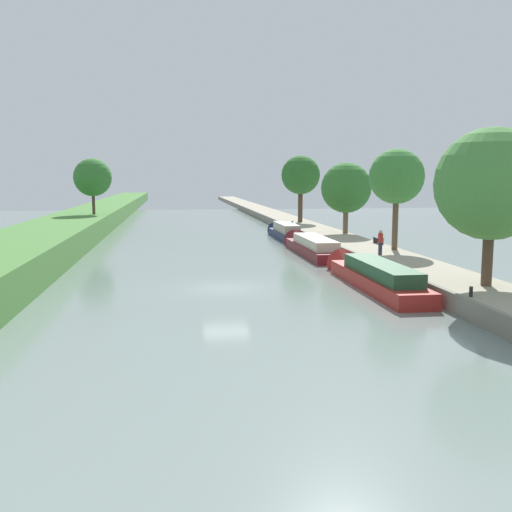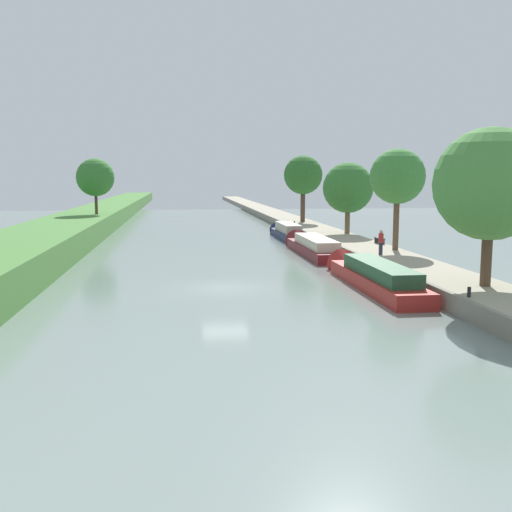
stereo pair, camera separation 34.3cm
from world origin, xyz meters
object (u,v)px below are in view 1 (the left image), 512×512
Objects in this scene: narrowboat_red at (373,275)px; mooring_bollard_near at (471,292)px; narrowboat_maroon at (311,246)px; park_bench at (378,239)px; mooring_bollard_far at (292,223)px; narrowboat_navy at (284,232)px; person_walking at (380,242)px.

mooring_bollard_near is (1.88, -7.33, 0.46)m from narrowboat_red.
narrowboat_maroon reaches higher than park_bench.
narrowboat_red is 27.98× the size of mooring_bollard_far.
narrowboat_maroon is 21.81m from mooring_bollard_near.
narrowboat_navy is 6.30× the size of person_walking.
narrowboat_red is at bearing -93.42° from mooring_bollard_far.
person_walking reaches higher than mooring_bollard_far.
park_bench is (3.17, -18.40, 0.12)m from mooring_bollard_far.
narrowboat_navy is at bearing -110.24° from mooring_bollard_far.
person_walking is (2.86, 6.70, 1.11)m from narrowboat_red.
narrowboat_red reaches higher than park_bench.
mooring_bollard_near is (1.99, -21.71, 0.50)m from narrowboat_maroon.
mooring_bollard_near is at bearing -98.80° from park_bench.
park_bench is at bearing -69.69° from narrowboat_navy.
mooring_bollard_near is 38.90m from mooring_bollard_far.
narrowboat_red is 27.98× the size of mooring_bollard_near.
person_walking reaches higher than park_bench.
narrowboat_maroon reaches higher than mooring_bollard_far.
narrowboat_red is 1.00× the size of narrowboat_maroon.
narrowboat_navy is 6.98× the size of park_bench.
park_bench is (3.17, 20.50, 0.12)m from mooring_bollard_near.
mooring_bollard_near is at bearing -75.59° from narrowboat_red.
narrowboat_navy is 23.26× the size of mooring_bollard_far.
person_walking reaches higher than narrowboat_maroon.
narrowboat_maroon is at bearing 111.14° from person_walking.
mooring_bollard_far is at bearing 69.76° from narrowboat_navy.
park_bench is at bearing -13.20° from narrowboat_maroon.
person_walking is at bearing -108.77° from park_bench.
park_bench is at bearing 81.20° from mooring_bollard_near.
narrowboat_navy reaches higher than mooring_bollard_far.
mooring_bollard_near is at bearing -93.98° from person_walking.
park_bench is at bearing 71.23° from person_walking.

